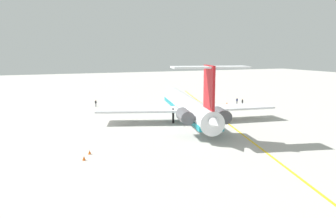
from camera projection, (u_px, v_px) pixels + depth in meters
name	position (u px, v px, depth m)	size (l,w,h in m)	color
ground	(203.00, 115.00, 73.45)	(294.92, 294.92, 0.00)	#B7B5AD
main_jetliner	(188.00, 106.00, 65.82)	(38.71, 34.57, 11.40)	silver
ground_crew_near_nose	(96.00, 102.00, 84.68)	(0.27, 0.42, 1.67)	black
ground_crew_near_tail	(237.00, 100.00, 88.48)	(0.26, 0.38, 1.65)	black
ground_crew_portside	(242.00, 102.00, 85.33)	(0.43, 0.29, 1.80)	black
safety_cone_nose	(84.00, 158.00, 43.45)	(0.40, 0.40, 0.55)	#EA590F
safety_cone_wingtip	(227.00, 103.00, 88.47)	(0.40, 0.40, 0.55)	#EA590F
safety_cone_tail	(90.00, 152.00, 46.02)	(0.40, 0.40, 0.55)	#EA590F
taxiway_centreline	(221.00, 118.00, 70.30)	(97.54, 0.36, 0.01)	gold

